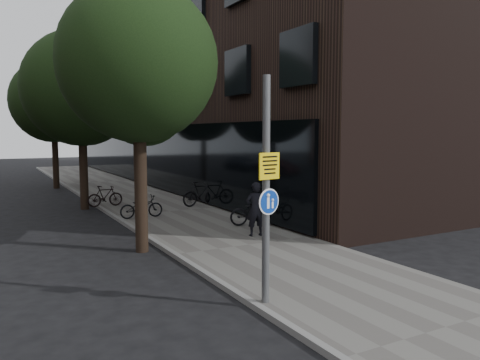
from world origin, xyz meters
TOP-DOWN VIEW (x-y plane):
  - ground at (0.00, 0.00)m, footprint 120.00×120.00m
  - sidewalk at (0.25, 10.00)m, footprint 4.50×60.00m
  - curb_edge at (-2.00, 10.00)m, footprint 0.15×60.00m
  - building_right_dark_brick at (8.50, 22.00)m, footprint 12.00×40.00m
  - street_tree_near at (-2.53, 4.64)m, footprint 4.40×4.40m
  - street_tree_mid at (-2.53, 13.14)m, footprint 5.00×5.00m
  - street_tree_far at (-2.53, 22.14)m, footprint 5.00×5.00m
  - signpost at (-1.80, -0.87)m, footprint 0.50×0.14m
  - pedestrian at (1.02, 4.26)m, footprint 0.69×0.52m
  - parked_bike_facade_near at (1.91, 5.74)m, footprint 1.95×1.13m
  - parked_bike_facade_far at (2.00, 10.67)m, footprint 1.88×0.71m
  - parked_bike_curb_near at (-1.22, 9.07)m, footprint 1.67×0.61m
  - parked_bike_curb_far at (-1.80, 12.56)m, footprint 1.57×0.51m

SIDE VIEW (x-z plane):
  - ground at x=0.00m, z-range 0.00..0.00m
  - sidewalk at x=0.25m, z-range 0.00..0.12m
  - curb_edge at x=-2.00m, z-range 0.00..0.13m
  - parked_bike_curb_near at x=-1.22m, z-range 0.12..0.99m
  - parked_bike_curb_far at x=-1.80m, z-range 0.12..1.05m
  - parked_bike_facade_near at x=1.91m, z-range 0.12..1.09m
  - parked_bike_facade_far at x=2.00m, z-range 0.12..1.22m
  - pedestrian at x=1.02m, z-range 0.12..1.84m
  - signpost at x=-1.80m, z-range 0.14..4.47m
  - street_tree_near at x=-2.53m, z-range 1.36..8.86m
  - street_tree_mid at x=-2.53m, z-range 1.21..9.01m
  - street_tree_far at x=-2.53m, z-range 1.21..9.01m
  - building_right_dark_brick at x=8.50m, z-range 0.00..18.00m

